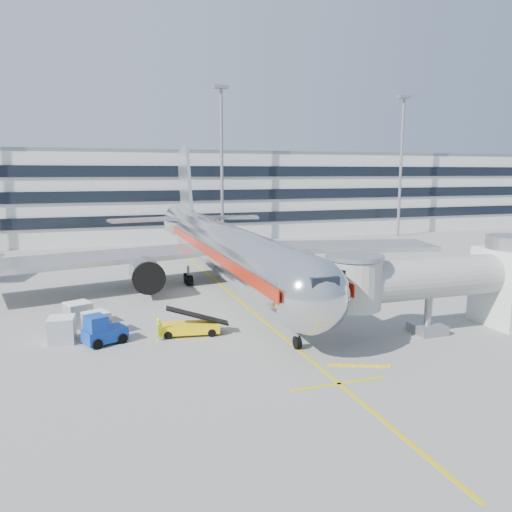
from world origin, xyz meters
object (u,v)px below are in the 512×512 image
object	(u,v)px
belt_loader	(190,327)
cargo_container_front	(62,330)
cargo_container_right	(78,314)
main_jet	(222,247)
ramp_worker	(159,329)
baggage_tug	(102,331)
cargo_container_left	(97,324)

from	to	relation	value
belt_loader	cargo_container_front	distance (m)	8.91
belt_loader	cargo_container_right	xyz separation A→B (m)	(-7.79, 4.82, 0.34)
main_jet	ramp_worker	bearing A→B (deg)	-119.78
belt_loader	cargo_container_right	bearing A→B (deg)	148.24
baggage_tug	cargo_container_right	bearing A→B (deg)	108.65
cargo_container_left	cargo_container_right	size ratio (longest dim) A/B	0.93
ramp_worker	cargo_container_right	bearing A→B (deg)	92.11
main_jet	cargo_container_front	bearing A→B (deg)	-138.79
belt_loader	cargo_container_left	xyz separation A→B (m)	(-6.49, 2.10, 0.26)
main_jet	baggage_tug	xyz separation A→B (m)	(-12.49, -14.50, -3.31)
belt_loader	main_jet	bearing A→B (deg)	66.31
ramp_worker	main_jet	bearing A→B (deg)	16.92
baggage_tug	cargo_container_left	world-z (taller)	baggage_tug
cargo_container_right	cargo_container_front	bearing A→B (deg)	-105.93
cargo_container_left	ramp_worker	xyz separation A→B (m)	(4.21, -2.71, -0.05)
main_jet	cargo_container_left	xyz separation A→B (m)	(-12.83, -12.36, -3.36)
cargo_container_left	ramp_worker	bearing A→B (deg)	-32.77
ramp_worker	cargo_container_front	bearing A→B (deg)	121.51
baggage_tug	ramp_worker	distance (m)	3.91
main_jet	cargo_container_right	size ratio (longest dim) A/B	22.01
main_jet	belt_loader	world-z (taller)	main_jet
main_jet	baggage_tug	size ratio (longest dim) A/B	15.77
belt_loader	cargo_container_front	size ratio (longest dim) A/B	2.46
baggage_tug	cargo_container_left	distance (m)	2.18
baggage_tug	main_jet	bearing A→B (deg)	49.27
main_jet	cargo_container_front	world-z (taller)	main_jet
cargo_container_left	baggage_tug	bearing A→B (deg)	-80.89
cargo_container_left	main_jet	bearing A→B (deg)	43.92
baggage_tug	cargo_container_front	world-z (taller)	baggage_tug
baggage_tug	cargo_container_right	size ratio (longest dim) A/B	1.40
cargo_container_right	belt_loader	bearing A→B (deg)	-31.76
baggage_tug	ramp_worker	world-z (taller)	baggage_tug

